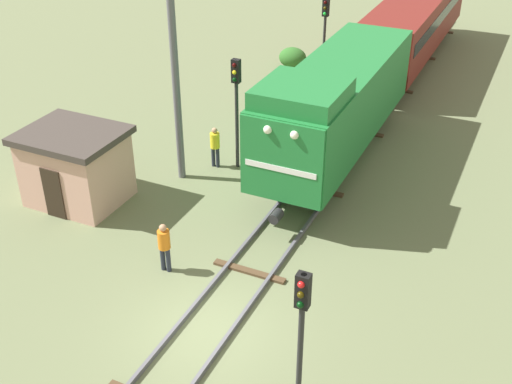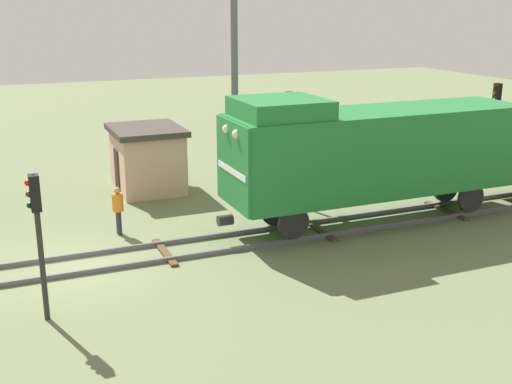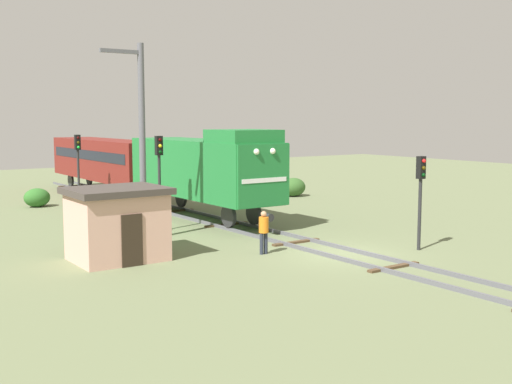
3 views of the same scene
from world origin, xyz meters
The scene contains 11 objects.
ground_plane centered at (0.00, 0.00, 0.00)m, with size 100.22×100.22×0.00m, color #66704C.
railway_track centered at (0.00, 0.00, 0.07)m, with size 2.40×66.81×0.16m.
locomotive centered at (0.00, 10.47, 2.77)m, with size 2.90×11.60×4.60m.
traffic_signal_near centered at (3.20, -1.15, 2.65)m, with size 0.32×0.34×3.79m.
traffic_signal_mid centered at (-3.40, 8.80, 3.10)m, with size 0.32×0.34×4.48m.
traffic_signal_far centered at (-3.60, 19.24, 2.99)m, with size 0.32×0.34×4.31m.
worker_near_track centered at (-2.40, 1.81, 1.00)m, with size 0.38×0.38×1.70m.
worker_by_signal centered at (-4.20, 8.44, 1.00)m, with size 0.38×0.38×1.70m.
catenary_mast centered at (-5.06, 7.15, 4.47)m, with size 1.94×0.28×8.45m.
relay_hut centered at (-7.50, 4.08, 1.39)m, with size 3.50×2.90×2.74m.
bush_mid centered at (-5.77, 20.42, 0.56)m, with size 1.55×1.27×1.12m, color #2E6626.
Camera 2 is at (18.82, -1.96, 7.67)m, focal length 45.00 mm.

